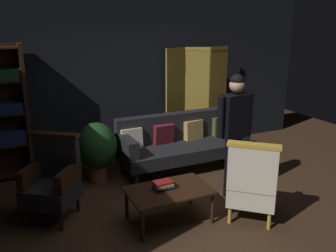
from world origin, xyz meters
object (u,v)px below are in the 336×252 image
(velvet_couch, at_px, (181,141))
(book_red_leather, at_px, (163,182))
(armchair_gilt_accent, at_px, (252,183))
(book_tan_leather, at_px, (163,185))
(coffee_table, at_px, (169,193))
(book_navy_cloth, at_px, (163,187))
(armchair_wing_left, at_px, (53,180))
(standing_figure, at_px, (235,125))
(potted_plant, at_px, (97,148))
(folding_screen, at_px, (197,97))

(velvet_couch, xyz_separation_m, book_red_leather, (-0.98, -1.43, 0.05))
(armchair_gilt_accent, relative_size, book_tan_leather, 4.88)
(coffee_table, distance_m, book_navy_cloth, 0.10)
(armchair_wing_left, xyz_separation_m, standing_figure, (2.34, -0.45, 0.54))
(coffee_table, bearing_deg, book_red_leather, 143.77)
(standing_figure, distance_m, book_tan_leather, 1.30)
(armchair_gilt_accent, distance_m, book_red_leather, 1.07)
(book_red_leather, bearing_deg, armchair_gilt_accent, -23.97)
(armchair_gilt_accent, height_order, potted_plant, armchair_gilt_accent)
(folding_screen, bearing_deg, book_red_leather, -127.56)
(armchair_gilt_accent, xyz_separation_m, standing_figure, (0.17, 0.66, 0.54))
(standing_figure, distance_m, potted_plant, 2.08)
(book_tan_leather, xyz_separation_m, book_red_leather, (0.00, 0.00, 0.03))
(standing_figure, height_order, book_navy_cloth, standing_figure)
(folding_screen, bearing_deg, potted_plant, -161.68)
(folding_screen, distance_m, book_tan_leather, 2.79)
(armchair_wing_left, height_order, standing_figure, standing_figure)
(armchair_gilt_accent, xyz_separation_m, armchair_wing_left, (-2.16, 1.11, 0.00))
(armchair_wing_left, xyz_separation_m, book_navy_cloth, (1.18, -0.67, -0.05))
(armchair_gilt_accent, distance_m, book_navy_cloth, 1.07)
(potted_plant, bearing_deg, armchair_gilt_accent, -53.73)
(velvet_couch, xyz_separation_m, potted_plant, (-1.40, 0.05, 0.07))
(velvet_couch, distance_m, armchair_gilt_accent, 1.86)
(coffee_table, relative_size, book_tan_leather, 4.70)
(armchair_gilt_accent, bearing_deg, folding_screen, 75.16)
(book_red_leather, bearing_deg, velvet_couch, 55.64)
(armchair_wing_left, height_order, potted_plant, armchair_wing_left)
(velvet_couch, relative_size, coffee_table, 2.12)
(book_navy_cloth, height_order, book_red_leather, book_red_leather)
(armchair_wing_left, bearing_deg, book_tan_leather, -29.62)
(armchair_wing_left, bearing_deg, potted_plant, 46.89)
(folding_screen, relative_size, book_red_leather, 8.68)
(folding_screen, xyz_separation_m, book_navy_cloth, (-1.67, -2.18, -0.55))
(armchair_wing_left, bearing_deg, coffee_table, -29.96)
(standing_figure, bearing_deg, velvet_couch, 98.34)
(armchair_wing_left, height_order, book_tan_leather, armchair_wing_left)
(book_navy_cloth, relative_size, book_tan_leather, 1.08)
(potted_plant, bearing_deg, standing_figure, -38.61)
(potted_plant, bearing_deg, coffee_table, -72.36)
(velvet_couch, height_order, coffee_table, velvet_couch)
(standing_figure, height_order, book_red_leather, standing_figure)
(folding_screen, xyz_separation_m, armchair_gilt_accent, (-0.69, -2.61, -0.50))
(book_navy_cloth, bearing_deg, standing_figure, 10.80)
(folding_screen, height_order, velvet_couch, folding_screen)
(book_navy_cloth, bearing_deg, armchair_gilt_accent, -23.97)
(folding_screen, height_order, book_navy_cloth, folding_screen)
(standing_figure, bearing_deg, folding_screen, 75.13)
(coffee_table, relative_size, armchair_gilt_accent, 0.96)
(armchair_wing_left, height_order, book_red_leather, armchair_wing_left)
(standing_figure, relative_size, potted_plant, 1.86)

